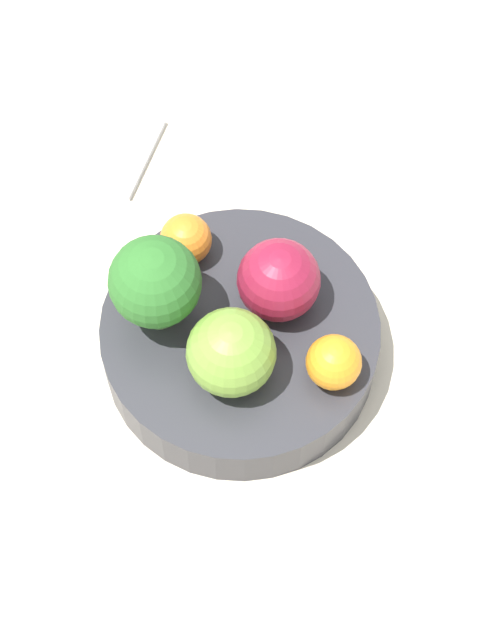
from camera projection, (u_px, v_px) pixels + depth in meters
The scene contains 9 objects.
ground_plane at pixel (240, 365), 0.81m from camera, with size 6.00×6.00×0.00m, color gray.
table_surface at pixel (240, 359), 0.80m from camera, with size 1.20×1.20×0.02m.
bowl at pixel (240, 340), 0.77m from camera, with size 0.20×0.20×0.04m.
broccoli at pixel (155, 284), 0.72m from camera, with size 0.06×0.06×0.08m.
apple_red at pixel (279, 280), 0.74m from camera, with size 0.06×0.06×0.06m.
apple_green at pixel (234, 353), 0.71m from camera, with size 0.06×0.06×0.06m.
orange_front at pixel (334, 362), 0.72m from camera, with size 0.04×0.04×0.04m.
orange_back at pixel (186, 239), 0.76m from camera, with size 0.04×0.04×0.04m.
spoon at pixel (139, 157), 0.87m from camera, with size 0.03×0.08×0.01m.
Camera 1 is at (-0.06, 0.34, 0.73)m, focal length 60.00 mm.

